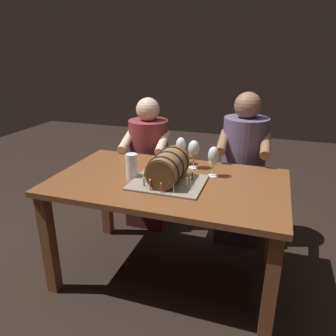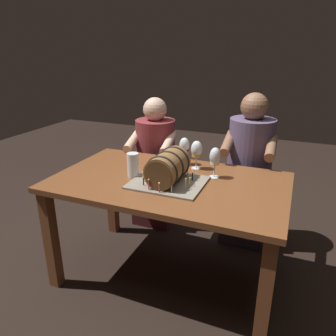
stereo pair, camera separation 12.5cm
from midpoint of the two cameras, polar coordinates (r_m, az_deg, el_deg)
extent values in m
plane|color=black|center=(2.38, -1.57, -18.40)|extent=(8.00, 8.00, 0.00)
cube|color=brown|center=(2.01, -1.76, -2.60)|extent=(1.45, 0.86, 0.03)
cube|color=brown|center=(2.22, -21.92, -12.50)|extent=(0.07, 0.07, 0.69)
cube|color=brown|center=(1.79, 15.63, -20.47)|extent=(0.07, 0.07, 0.69)
cube|color=brown|center=(2.73, -12.21, -4.90)|extent=(0.07, 0.07, 0.69)
cube|color=brown|center=(2.40, 16.75, -9.11)|extent=(0.07, 0.07, 0.69)
cube|color=gray|center=(1.95, -1.83, -2.60)|extent=(0.44, 0.36, 0.01)
cylinder|color=brown|center=(1.92, -1.86, 0.15)|extent=(0.19, 0.29, 0.19)
cylinder|color=#4F371E|center=(1.79, -3.50, -1.43)|extent=(0.17, 0.00, 0.17)
cylinder|color=#4F371E|center=(2.05, -0.44, 1.53)|extent=(0.17, 0.00, 0.17)
torus|color=black|center=(1.83, -2.94, -0.89)|extent=(0.20, 0.01, 0.20)
torus|color=black|center=(1.92, -1.86, 0.15)|extent=(0.20, 0.01, 0.20)
torus|color=black|center=(2.01, -0.89, 1.09)|extent=(0.20, 0.01, 0.20)
cylinder|color=#EAD666|center=(1.89, 2.15, -2.53)|extent=(0.01, 0.01, 0.05)
sphere|color=#F9C64C|center=(1.88, 2.16, -1.73)|extent=(0.01, 0.01, 0.01)
cylinder|color=black|center=(1.97, 2.49, -1.47)|extent=(0.01, 0.01, 0.05)
sphere|color=#F9C64C|center=(1.95, 2.51, -0.61)|extent=(0.01, 0.01, 0.01)
cylinder|color=#EAD666|center=(2.05, 1.54, -0.66)|extent=(0.01, 0.01, 0.04)
sphere|color=#F9C64C|center=(2.04, 1.54, 0.09)|extent=(0.01, 0.01, 0.01)
cylinder|color=#EAD666|center=(2.08, 0.30, -0.20)|extent=(0.01, 0.01, 0.05)
sphere|color=#F9C64C|center=(2.07, 0.30, 0.62)|extent=(0.01, 0.01, 0.01)
cylinder|color=#EAD666|center=(2.09, -1.90, -0.07)|extent=(0.01, 0.01, 0.05)
sphere|color=#F9C64C|center=(2.08, -1.91, 0.73)|extent=(0.01, 0.01, 0.01)
cylinder|color=silver|center=(2.08, -3.32, -0.17)|extent=(0.01, 0.01, 0.06)
sphere|color=#F9C64C|center=(2.07, -3.34, 0.70)|extent=(0.01, 0.01, 0.01)
cylinder|color=#D64C47|center=(2.04, -4.98, -0.65)|extent=(0.01, 0.01, 0.06)
sphere|color=#F9C64C|center=(2.02, -5.01, 0.26)|extent=(0.01, 0.01, 0.01)
cylinder|color=silver|center=(1.95, -6.21, -1.85)|extent=(0.01, 0.01, 0.05)
sphere|color=#F9C64C|center=(1.94, -6.24, -1.04)|extent=(0.01, 0.01, 0.01)
cylinder|color=black|center=(1.90, -6.16, -2.57)|extent=(0.01, 0.01, 0.04)
sphere|color=#F9C64C|center=(1.88, -6.19, -1.79)|extent=(0.01, 0.01, 0.01)
cylinder|color=#D64C47|center=(1.83, -5.13, -3.19)|extent=(0.01, 0.01, 0.06)
sphere|color=#F9C64C|center=(1.82, -5.16, -2.19)|extent=(0.01, 0.01, 0.01)
cylinder|color=#D64C47|center=(1.80, -3.20, -3.71)|extent=(0.01, 0.01, 0.05)
sphere|color=#F9C64C|center=(1.78, -3.22, -2.80)|extent=(0.01, 0.01, 0.01)
cylinder|color=silver|center=(1.80, -1.00, -3.66)|extent=(0.01, 0.01, 0.05)
sphere|color=#F9C64C|center=(1.78, -1.01, -2.74)|extent=(0.01, 0.01, 0.01)
cylinder|color=#EAD666|center=(1.85, 1.46, -2.87)|extent=(0.01, 0.01, 0.06)
sphere|color=#F9C64C|center=(1.83, 1.47, -1.89)|extent=(0.01, 0.01, 0.01)
cylinder|color=white|center=(2.08, 6.18, -1.41)|extent=(0.07, 0.07, 0.00)
cylinder|color=white|center=(2.06, 6.22, -0.30)|extent=(0.01, 0.01, 0.08)
ellipsoid|color=white|center=(2.03, 6.33, 2.26)|extent=(0.07, 0.07, 0.11)
cylinder|color=beige|center=(2.04, 6.29, 1.40)|extent=(0.06, 0.06, 0.04)
cylinder|color=white|center=(2.28, 0.69, 0.76)|extent=(0.07, 0.07, 0.00)
cylinder|color=white|center=(2.26, 0.70, 1.84)|extent=(0.01, 0.01, 0.09)
ellipsoid|color=white|center=(2.24, 0.71, 4.15)|extent=(0.07, 0.07, 0.10)
cylinder|color=maroon|center=(2.24, 0.71, 3.50)|extent=(0.06, 0.06, 0.04)
cylinder|color=white|center=(2.21, 2.89, 0.06)|extent=(0.06, 0.06, 0.00)
cylinder|color=white|center=(2.19, 2.91, 1.07)|extent=(0.01, 0.01, 0.08)
ellipsoid|color=white|center=(2.16, 2.96, 3.46)|extent=(0.08, 0.08, 0.11)
cylinder|color=#C6842D|center=(2.17, 2.94, 2.74)|extent=(0.06, 0.06, 0.05)
cylinder|color=white|center=(2.03, -8.22, 0.33)|extent=(0.07, 0.07, 0.16)
cylinder|color=#C6842D|center=(2.04, -8.18, -0.39)|extent=(0.07, 0.07, 0.10)
cylinder|color=white|center=(2.02, -8.26, 1.12)|extent=(0.07, 0.07, 0.01)
cube|color=#4C1B1E|center=(2.92, -4.47, -5.38)|extent=(0.34, 0.32, 0.45)
cylinder|color=maroon|center=(2.74, -4.73, 3.45)|extent=(0.37, 0.37, 0.49)
sphere|color=beige|center=(2.67, -4.95, 10.28)|extent=(0.20, 0.20, 0.20)
cylinder|color=beige|center=(2.56, -2.36, 4.46)|extent=(0.11, 0.31, 0.14)
cylinder|color=beige|center=(2.64, -8.69, 4.74)|extent=(0.11, 0.31, 0.14)
cube|color=#372D40|center=(2.74, 11.15, -7.57)|extent=(0.34, 0.32, 0.45)
cylinder|color=#5B4C6B|center=(2.54, 11.93, 2.52)|extent=(0.35, 0.35, 0.56)
sphere|color=brown|center=(2.45, 12.57, 10.75)|extent=(0.20, 0.20, 0.20)
cylinder|color=brown|center=(2.37, 15.49, 3.94)|extent=(0.08, 0.31, 0.14)
cylinder|color=brown|center=(2.39, 8.25, 4.62)|extent=(0.08, 0.31, 0.14)
camera|label=1|loc=(0.06, -91.86, -0.70)|focal=34.36mm
camera|label=2|loc=(0.06, 88.14, 0.70)|focal=34.36mm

